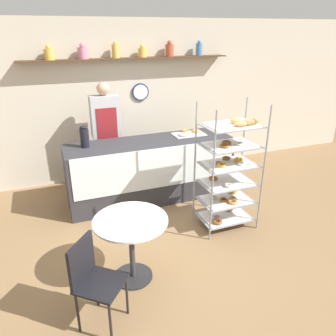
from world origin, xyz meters
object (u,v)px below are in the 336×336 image
Objects in this scene: pastry_rack at (229,171)px; person_worker at (106,133)px; coffee_carafe at (84,137)px; donut_tray_counter at (188,133)px; cafe_chair at (92,275)px; cafe_table at (131,234)px.

pastry_rack is 0.96× the size of person_worker.
pastry_rack is 5.39× the size of coffee_carafe.
person_worker is at bearing 125.23° from pastry_rack.
person_worker is at bearing 155.84° from donut_tray_counter.
pastry_rack reaches higher than donut_tray_counter.
donut_tray_counter is at bearing -0.82° from cafe_chair.
pastry_rack is 1.61m from cafe_table.
cafe_table is 2.44× the size of coffee_carafe.
person_worker reaches higher than pastry_rack.
cafe_table is at bearing -95.87° from person_worker.
cafe_chair is at bearing -153.13° from pastry_rack.
cafe_table is at bearing -7.59° from cafe_chair.
donut_tray_counter is (1.21, -0.54, 0.01)m from person_worker.
coffee_carafe is 1.64m from donut_tray_counter.
donut_tray_counter reaches higher than cafe_chair.
donut_tray_counter is (1.63, 0.01, -0.13)m from coffee_carafe.
cafe_table is (-1.48, -0.56, -0.26)m from pastry_rack.
person_worker is at bearing 52.96° from coffee_carafe.
pastry_rack is 2.16m from person_worker.
pastry_rack is 3.37× the size of donut_tray_counter.
person_worker is 2.88m from cafe_chair.
coffee_carafe reaches higher than donut_tray_counter.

